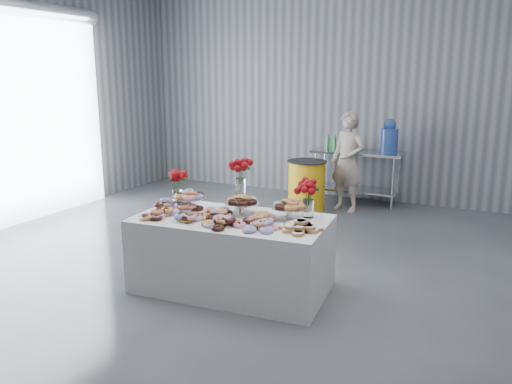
% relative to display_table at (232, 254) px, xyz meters
% --- Properties ---
extents(ground, '(9.00, 9.00, 0.00)m').
position_rel_display_table_xyz_m(ground, '(-0.01, -0.11, -0.38)').
color(ground, '#393B41').
rests_on(ground, ground).
extents(room_walls, '(8.04, 9.04, 4.02)m').
position_rel_display_table_xyz_m(room_walls, '(-0.28, -0.04, 2.26)').
color(room_walls, gray).
rests_on(room_walls, ground).
extents(display_table, '(1.98, 1.16, 0.75)m').
position_rel_display_table_xyz_m(display_table, '(0.00, 0.00, 0.00)').
color(display_table, white).
rests_on(display_table, ground).
extents(prep_table, '(1.50, 0.60, 0.90)m').
position_rel_display_table_xyz_m(prep_table, '(0.20, 3.99, 0.24)').
color(prep_table, silver).
rests_on(prep_table, ground).
extents(donut_mounds, '(1.87, 0.95, 0.09)m').
position_rel_display_table_xyz_m(donut_mounds, '(0.00, -0.05, 0.42)').
color(donut_mounds, '#C08346').
rests_on(donut_mounds, display_table).
extents(cake_stand_left, '(0.36, 0.36, 0.17)m').
position_rel_display_table_xyz_m(cake_stand_left, '(-0.56, 0.10, 0.52)').
color(cake_stand_left, silver).
rests_on(cake_stand_left, display_table).
extents(cake_stand_mid, '(0.36, 0.36, 0.17)m').
position_rel_display_table_xyz_m(cake_stand_mid, '(0.04, 0.15, 0.52)').
color(cake_stand_mid, silver).
rests_on(cake_stand_mid, display_table).
extents(cake_stand_right, '(0.36, 0.36, 0.17)m').
position_rel_display_table_xyz_m(cake_stand_right, '(0.53, 0.20, 0.52)').
color(cake_stand_right, silver).
rests_on(cake_stand_right, display_table).
extents(danish_pile, '(0.48, 0.48, 0.11)m').
position_rel_display_table_xyz_m(danish_pile, '(0.76, -0.08, 0.43)').
color(danish_pile, white).
rests_on(danish_pile, display_table).
extents(bouquet_left, '(0.26, 0.26, 0.42)m').
position_rel_display_table_xyz_m(bouquet_left, '(-0.77, 0.18, 0.67)').
color(bouquet_left, white).
rests_on(bouquet_left, display_table).
extents(bouquet_right, '(0.26, 0.26, 0.42)m').
position_rel_display_table_xyz_m(bouquet_right, '(0.67, 0.36, 0.67)').
color(bouquet_right, white).
rests_on(bouquet_right, display_table).
extents(bouquet_center, '(0.26, 0.26, 0.57)m').
position_rel_display_table_xyz_m(bouquet_center, '(-0.08, 0.34, 0.75)').
color(bouquet_center, silver).
rests_on(bouquet_center, display_table).
extents(water_jug, '(0.28, 0.28, 0.55)m').
position_rel_display_table_xyz_m(water_jug, '(0.70, 3.99, 0.77)').
color(water_jug, blue).
rests_on(water_jug, prep_table).
extents(drink_bottles, '(0.54, 0.08, 0.27)m').
position_rel_display_table_xyz_m(drink_bottles, '(-0.12, 3.89, 0.66)').
color(drink_bottles, '#268C33').
rests_on(drink_bottles, prep_table).
extents(person, '(0.67, 0.54, 1.58)m').
position_rel_display_table_xyz_m(person, '(0.18, 3.48, 0.42)').
color(person, '#CC8C93').
rests_on(person, ground).
extents(trash_barrel, '(0.63, 0.63, 0.81)m').
position_rel_display_table_xyz_m(trash_barrel, '(-0.41, 3.22, 0.03)').
color(trash_barrel, '#EBAF13').
rests_on(trash_barrel, ground).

